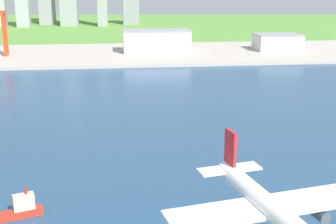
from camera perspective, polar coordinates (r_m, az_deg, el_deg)
ground_plane at (r=261.79m, az=-3.54°, el=0.75°), size 2400.00×2400.00×0.00m
water_bay at (r=204.41m, az=-2.59°, el=-3.48°), size 840.00×360.00×0.15m
industrial_pier at (r=447.83m, az=-4.94°, el=7.07°), size 840.00×140.00×2.50m
airplane_landing at (r=74.77m, az=12.47°, el=-11.54°), size 32.95×37.21×11.42m
tugboat_small at (r=145.97m, az=-17.84°, el=-11.25°), size 16.79×8.44×8.80m
warehouse_main at (r=450.51m, az=-1.42°, el=8.67°), size 63.91×30.47×20.74m
warehouse_annex at (r=474.89m, az=13.18°, el=8.31°), size 43.69×31.70×15.51m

